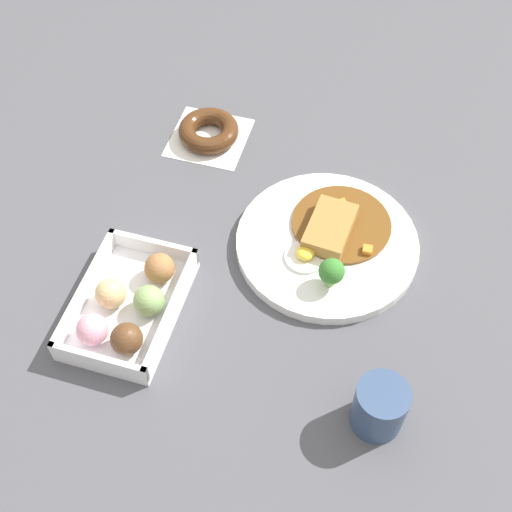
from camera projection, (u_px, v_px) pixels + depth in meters
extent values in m
plane|color=#4C4C51|center=(266.00, 238.00, 1.06)|extent=(1.60, 1.60, 0.00)
cylinder|color=white|center=(327.00, 244.00, 1.04)|extent=(0.28, 0.28, 0.02)
cylinder|color=brown|center=(341.00, 224.00, 1.05)|extent=(0.15, 0.15, 0.01)
cube|color=#A87538|center=(330.00, 228.00, 1.03)|extent=(0.10, 0.07, 0.02)
cylinder|color=white|center=(305.00, 257.00, 1.01)|extent=(0.06, 0.06, 0.00)
ellipsoid|color=yellow|center=(305.00, 253.00, 1.00)|extent=(0.03, 0.03, 0.02)
cylinder|color=#8CB766|center=(330.00, 280.00, 0.98)|extent=(0.01, 0.01, 0.02)
sphere|color=#387A2D|center=(332.00, 271.00, 0.96)|extent=(0.04, 0.04, 0.04)
cube|color=orange|center=(367.00, 252.00, 1.01)|extent=(0.02, 0.02, 0.01)
cube|color=orange|center=(342.00, 205.00, 1.07)|extent=(0.02, 0.02, 0.01)
cube|color=white|center=(130.00, 309.00, 0.98)|extent=(0.21, 0.14, 0.01)
cube|color=white|center=(99.00, 362.00, 0.90)|extent=(0.01, 0.14, 0.03)
cube|color=white|center=(154.00, 247.00, 1.02)|extent=(0.01, 0.14, 0.03)
cube|color=white|center=(172.00, 312.00, 0.95)|extent=(0.21, 0.01, 0.03)
cube|color=white|center=(85.00, 290.00, 0.97)|extent=(0.21, 0.01, 0.03)
sphere|color=brown|center=(127.00, 339.00, 0.91)|extent=(0.04, 0.04, 0.04)
sphere|color=#84A860|center=(149.00, 301.00, 0.95)|extent=(0.04, 0.04, 0.04)
sphere|color=#9E6B3D|center=(160.00, 268.00, 0.98)|extent=(0.04, 0.04, 0.04)
sphere|color=pink|center=(92.00, 329.00, 0.92)|extent=(0.04, 0.04, 0.04)
sphere|color=#DBB77A|center=(111.00, 293.00, 0.96)|extent=(0.04, 0.04, 0.04)
cube|color=white|center=(209.00, 137.00, 1.19)|extent=(0.13, 0.13, 0.00)
torus|color=#4C2B14|center=(209.00, 131.00, 1.18)|extent=(0.11, 0.11, 0.03)
cylinder|color=#33476B|center=(380.00, 407.00, 0.85)|extent=(0.07, 0.07, 0.08)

